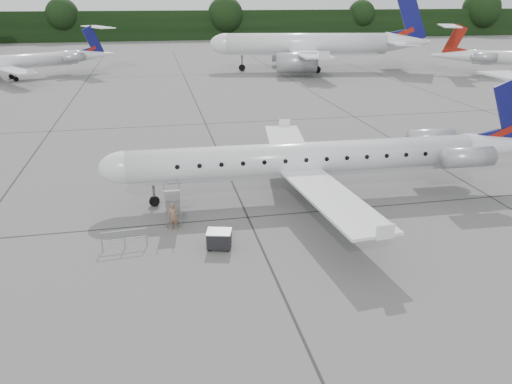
{
  "coord_description": "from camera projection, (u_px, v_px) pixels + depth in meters",
  "views": [
    {
      "loc": [
        -10.23,
        -21.03,
        12.05
      ],
      "look_at": [
        -5.32,
        3.12,
        2.3
      ],
      "focal_mm": 35.0,
      "sensor_mm": 36.0,
      "label": 1
    }
  ],
  "objects": [
    {
      "name": "ground",
      "position": [
        370.0,
        248.0,
        25.49
      ],
      "size": [
        320.0,
        320.0,
        0.0
      ],
      "primitive_type": "plane",
      "color": "slate",
      "rests_on": "ground"
    },
    {
      "name": "treeline",
      "position": [
        186.0,
        25.0,
        142.47
      ],
      "size": [
        260.0,
        4.0,
        8.0
      ],
      "primitive_type": "cube",
      "color": "black",
      "rests_on": "ground"
    },
    {
      "name": "main_regional_jet",
      "position": [
        305.0,
        143.0,
        30.72
      ],
      "size": [
        28.46,
        20.93,
        7.14
      ],
      "primitive_type": null,
      "rotation": [
        0.0,
        0.0,
        -0.03
      ],
      "color": "silver",
      "rests_on": "ground"
    },
    {
      "name": "airstair",
      "position": [
        173.0,
        202.0,
        28.33
      ],
      "size": [
        0.92,
        2.32,
        2.24
      ],
      "primitive_type": null,
      "rotation": [
        0.0,
        0.0,
        -0.03
      ],
      "color": "silver",
      "rests_on": "ground"
    },
    {
      "name": "passenger",
      "position": [
        173.0,
        216.0,
        27.26
      ],
      "size": [
        0.61,
        0.45,
        1.56
      ],
      "primitive_type": "imported",
      "rotation": [
        0.0,
        0.0,
        -0.13
      ],
      "color": "brown",
      "rests_on": "ground"
    },
    {
      "name": "safety_railing",
      "position": [
        124.0,
        240.0,
        25.28
      ],
      "size": [
        2.2,
        0.26,
        1.0
      ],
      "primitive_type": null,
      "rotation": [
        0.0,
        0.0,
        0.08
      ],
      "color": "gray",
      "rests_on": "ground"
    },
    {
      "name": "baggage_cart",
      "position": [
        219.0,
        239.0,
        25.3
      ],
      "size": [
        1.38,
        1.22,
        1.02
      ],
      "primitive_type": null,
      "rotation": [
        0.0,
        0.0,
        -0.25
      ],
      "color": "black",
      "rests_on": "ground"
    },
    {
      "name": "bg_narrowbody",
      "position": [
        306.0,
        33.0,
        82.9
      ],
      "size": [
        38.03,
        30.27,
        12.29
      ],
      "primitive_type": null,
      "rotation": [
        0.0,
        0.0,
        -0.18
      ],
      "color": "silver",
      "rests_on": "ground"
    },
    {
      "name": "bg_regional_left",
      "position": [
        2.0,
        55.0,
        74.09
      ],
      "size": [
        34.29,
        30.72,
        7.4
      ],
      "primitive_type": null,
      "rotation": [
        0.0,
        0.0,
        0.46
      ],
      "color": "silver",
      "rests_on": "ground"
    }
  ]
}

